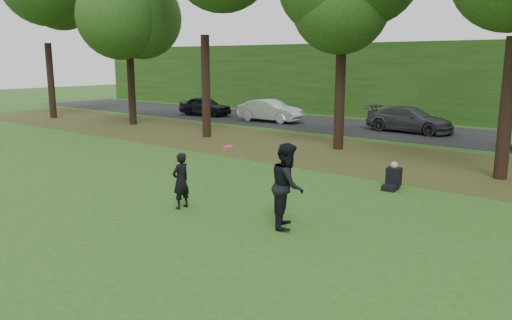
{
  "coord_description": "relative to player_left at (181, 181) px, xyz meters",
  "views": [
    {
      "loc": [
        7.7,
        -5.38,
        3.89
      ],
      "look_at": [
        -0.29,
        4.66,
        1.3
      ],
      "focal_mm": 35.0,
      "sensor_mm": 36.0,
      "label": 1
    }
  ],
  "objects": [
    {
      "name": "leaf_litter",
      "position": [
        1.82,
        9.61,
        -0.74
      ],
      "size": [
        60.0,
        7.0,
        0.01
      ],
      "primitive_type": "cube",
      "color": "#4A361A",
      "rests_on": "ground"
    },
    {
      "name": "player_right",
      "position": [
        3.06,
        0.53,
        0.25
      ],
      "size": [
        1.16,
        1.23,
        2.01
      ],
      "primitive_type": "imported",
      "rotation": [
        0.0,
        0.0,
        2.11
      ],
      "color": "black",
      "rests_on": "ground"
    },
    {
      "name": "seated_person",
      "position": [
        3.56,
        5.45,
        -0.44
      ],
      "size": [
        0.48,
        0.77,
        0.83
      ],
      "rotation": [
        0.0,
        0.0,
        0.1
      ],
      "color": "black",
      "rests_on": "ground"
    },
    {
      "name": "street",
      "position": [
        1.82,
        17.61,
        -0.74
      ],
      "size": [
        70.0,
        7.0,
        0.02
      ],
      "primitive_type": "cube",
      "color": "black",
      "rests_on": "ground"
    },
    {
      "name": "far_hedge",
      "position": [
        1.82,
        23.61,
        1.75
      ],
      "size": [
        70.0,
        3.0,
        5.0
      ],
      "primitive_type": "cube",
      "color": "#1E4212",
      "rests_on": "ground"
    },
    {
      "name": "player_left",
      "position": [
        0.0,
        0.0,
        0.0
      ],
      "size": [
        0.37,
        0.55,
        1.5
      ],
      "primitive_type": "imported",
      "rotation": [
        0.0,
        0.0,
        -1.56
      ],
      "color": "black",
      "rests_on": "ground"
    },
    {
      "name": "frisbee",
      "position": [
        1.5,
        0.21,
        1.04
      ],
      "size": [
        0.28,
        0.28,
        0.06
      ],
      "color": "#DF126C",
      "rests_on": "ground"
    },
    {
      "name": "parked_cars",
      "position": [
        1.16,
        16.58,
        -0.03
      ],
      "size": [
        35.37,
        4.07,
        1.5
      ],
      "color": "black",
      "rests_on": "street"
    },
    {
      "name": "ground",
      "position": [
        1.82,
        -3.39,
        -0.75
      ],
      "size": [
        120.0,
        120.0,
        0.0
      ],
      "primitive_type": "plane",
      "color": "#235019",
      "rests_on": "ground"
    }
  ]
}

